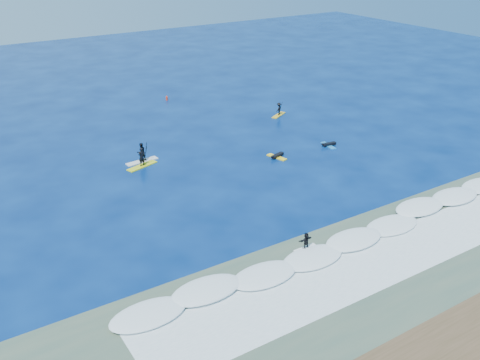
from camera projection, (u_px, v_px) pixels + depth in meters
ground at (262, 192)px, 46.29m from camera, size 160.00×160.00×0.00m
wet_sand_strip at (480, 337)px, 29.89m from camera, size 90.00×5.00×0.08m
shallow_water at (381, 271)px, 35.61m from camera, size 90.00×13.00×0.01m
breaking_wave at (341, 244)px, 38.66m from camera, size 40.00×6.00×0.30m
whitewater at (370, 264)px, 36.37m from camera, size 34.00×5.00×0.02m
sup_paddler_left at (142, 160)px, 50.95m from camera, size 3.28×1.72×2.24m
sup_paddler_center at (141, 154)px, 51.91m from camera, size 3.29×1.11×2.26m
sup_paddler_right at (279, 110)px, 64.83m from camera, size 2.63×1.84×1.85m
prone_paddler_near at (277, 156)px, 53.16m from camera, size 1.75×2.29×0.46m
prone_paddler_far at (328, 145)px, 55.98m from camera, size 1.74×2.24×0.46m
wave_surfer at (306, 242)px, 37.51m from camera, size 1.84×0.54×1.32m
marker_buoy at (167, 98)px, 70.81m from camera, size 0.28×0.28×0.67m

